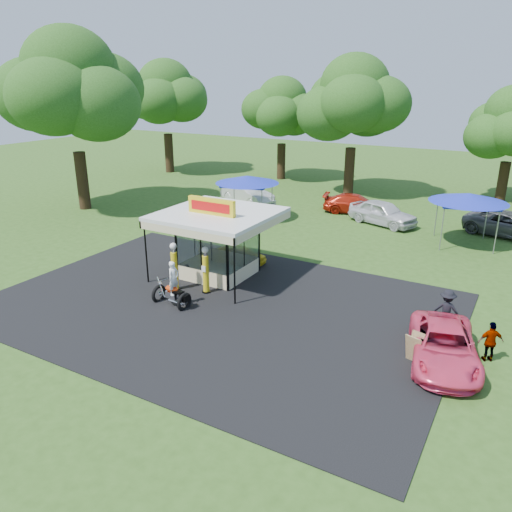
% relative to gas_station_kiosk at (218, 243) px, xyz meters
% --- Properties ---
extents(ground, '(120.00, 120.00, 0.00)m').
position_rel_gas_station_kiosk_xyz_m(ground, '(2.00, -4.99, -1.78)').
color(ground, '#2D5019').
rests_on(ground, ground).
extents(asphalt_apron, '(20.00, 14.00, 0.04)m').
position_rel_gas_station_kiosk_xyz_m(asphalt_apron, '(2.00, -2.99, -1.76)').
color(asphalt_apron, black).
rests_on(asphalt_apron, ground).
extents(gas_station_kiosk, '(5.40, 5.40, 4.18)m').
position_rel_gas_station_kiosk_xyz_m(gas_station_kiosk, '(0.00, 0.00, 0.00)').
color(gas_station_kiosk, white).
rests_on(gas_station_kiosk, ground).
extents(gas_pump_left, '(0.45, 0.45, 2.39)m').
position_rel_gas_station_kiosk_xyz_m(gas_pump_left, '(-0.78, -2.60, -0.64)').
color(gas_pump_left, black).
rests_on(gas_pump_left, ground).
extents(gas_pump_right, '(0.43, 0.43, 2.32)m').
position_rel_gas_station_kiosk_xyz_m(gas_pump_right, '(0.70, -2.14, -0.67)').
color(gas_pump_right, black).
rests_on(gas_pump_right, ground).
extents(motorcycle, '(1.90, 1.02, 2.21)m').
position_rel_gas_station_kiosk_xyz_m(motorcycle, '(0.25, -4.03, -0.92)').
color(motorcycle, black).
rests_on(motorcycle, ground).
extents(spare_tires, '(0.77, 0.49, 0.65)m').
position_rel_gas_station_kiosk_xyz_m(spare_tires, '(-1.61, -0.79, -1.47)').
color(spare_tires, black).
rests_on(spare_tires, ground).
extents(a_frame_sign, '(0.66, 0.70, 1.09)m').
position_rel_gas_station_kiosk_xyz_m(a_frame_sign, '(10.72, -3.44, -1.23)').
color(a_frame_sign, '#593819').
rests_on(a_frame_sign, ground).
extents(kiosk_car, '(2.82, 1.13, 0.96)m').
position_rel_gas_station_kiosk_xyz_m(kiosk_car, '(-0.00, 2.21, -1.30)').
color(kiosk_car, gold).
rests_on(kiosk_car, ground).
extents(pink_sedan, '(3.38, 5.22, 1.34)m').
position_rel_gas_station_kiosk_xyz_m(pink_sedan, '(11.60, -2.98, -1.11)').
color(pink_sedan, '#F8436D').
rests_on(pink_sedan, ground).
extents(spectator_east_a, '(1.15, 0.71, 1.72)m').
position_rel_gas_station_kiosk_xyz_m(spectator_east_a, '(11.20, -0.31, -0.92)').
color(spectator_east_a, black).
rests_on(spectator_east_a, ground).
extents(spectator_east_b, '(0.97, 0.77, 1.54)m').
position_rel_gas_station_kiosk_xyz_m(spectator_east_b, '(13.01, -2.03, -1.01)').
color(spectator_east_b, gray).
rests_on(spectator_east_b, ground).
extents(bg_car_a, '(5.39, 3.50, 1.68)m').
position_rel_gas_station_kiosk_xyz_m(bg_car_a, '(-6.65, 14.08, -0.94)').
color(bg_car_a, silver).
rests_on(bg_car_a, ground).
extents(bg_car_b, '(5.10, 2.95, 1.39)m').
position_rel_gas_station_kiosk_xyz_m(bg_car_b, '(1.89, 15.60, -1.09)').
color(bg_car_b, red).
rests_on(bg_car_b, ground).
extents(bg_car_c, '(5.25, 3.45, 1.66)m').
position_rel_gas_station_kiosk_xyz_m(bg_car_c, '(4.54, 13.56, -0.95)').
color(bg_car_c, silver).
rests_on(bg_car_c, ground).
extents(bg_car_d, '(6.01, 3.75, 1.55)m').
position_rel_gas_station_kiosk_xyz_m(bg_car_d, '(12.42, 14.89, -1.01)').
color(bg_car_d, '#565659').
rests_on(bg_car_d, ground).
extents(tent_west, '(4.50, 4.50, 3.14)m').
position_rel_gas_station_kiosk_xyz_m(tent_west, '(-4.33, 10.15, 1.06)').
color(tent_west, gray).
rests_on(tent_west, ground).
extents(tent_east, '(4.56, 4.56, 3.19)m').
position_rel_gas_station_kiosk_xyz_m(tent_east, '(10.10, 11.66, 1.10)').
color(tent_east, gray).
rests_on(tent_east, ground).
extents(oak_far_a, '(9.50, 9.50, 11.26)m').
position_rel_gas_station_kiosk_xyz_m(oak_far_a, '(-21.30, 22.35, 5.38)').
color(oak_far_a, black).
rests_on(oak_far_a, ground).
extents(oak_far_b, '(8.06, 8.06, 9.61)m').
position_rel_gas_station_kiosk_xyz_m(oak_far_b, '(-9.12, 24.86, 4.35)').
color(oak_far_b, black).
rests_on(oak_far_b, ground).
extents(oak_far_c, '(9.62, 9.62, 11.33)m').
position_rel_gas_station_kiosk_xyz_m(oak_far_c, '(-0.81, 21.49, 5.41)').
color(oak_far_c, black).
rests_on(oak_far_c, ground).
extents(oak_far_d, '(7.54, 7.54, 8.98)m').
position_rel_gas_station_kiosk_xyz_m(oak_far_d, '(11.01, 25.17, 3.94)').
color(oak_far_d, black).
rests_on(oak_far_d, ground).
extents(oak_near, '(11.21, 11.21, 12.91)m').
position_rel_gas_station_kiosk_xyz_m(oak_near, '(-16.88, 6.50, 6.30)').
color(oak_near, black).
rests_on(oak_near, ground).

